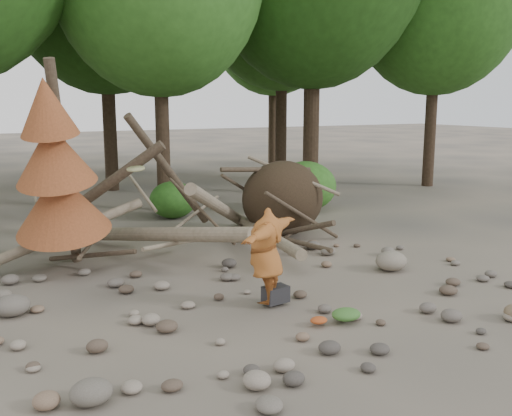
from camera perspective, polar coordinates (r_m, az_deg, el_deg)
name	(u,v)px	position (r m, az deg, el deg)	size (l,w,h in m)	color
ground	(277,301)	(10.26, 2.07, -9.27)	(120.00, 120.00, 0.00)	#514C44
deadfall_pile	(264,202)	(14.56, 0.82, 0.59)	(8.55, 5.24, 3.30)	#332619
dead_conifer	(56,172)	(11.96, -19.33, 3.40)	(2.06, 2.16, 4.35)	#4C3F30
bush_mid	(173,200)	(17.37, -8.32, 0.81)	(1.40, 1.40, 1.12)	#2B631C
bush_right	(305,186)	(18.43, 4.93, 2.20)	(2.00, 2.00, 1.60)	#367524
frisbee_thrower	(266,256)	(9.70, 1.02, -4.79)	(3.35, 1.71, 2.48)	#9D5623
backpack	(276,297)	(10.01, 1.97, -8.94)	(0.43, 0.29, 0.29)	black
cloth_green	(346,317)	(9.39, 8.99, -10.74)	(0.49, 0.41, 0.18)	#386829
cloth_orange	(319,323)	(9.21, 6.29, -11.38)	(0.29, 0.23, 0.10)	#9E411B
boulder_front_left	(91,392)	(7.26, -16.16, -17.26)	(0.50, 0.45, 0.30)	#655E54
boulder_mid_right	(391,261)	(12.30, 13.37, -5.17)	(0.68, 0.61, 0.41)	gray
boulder_mid_left	(12,306)	(10.35, -23.22, -8.95)	(0.58, 0.53, 0.35)	#645D55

